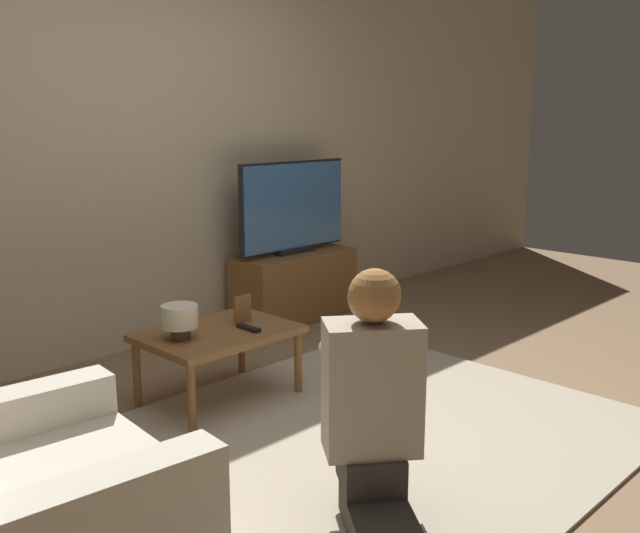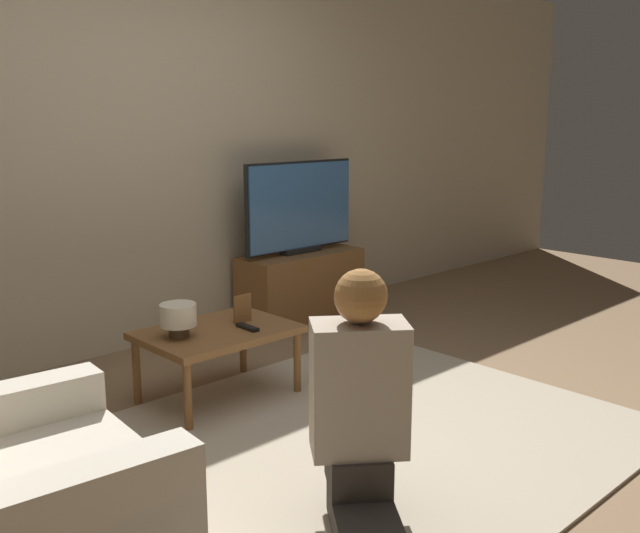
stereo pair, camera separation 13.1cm
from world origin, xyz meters
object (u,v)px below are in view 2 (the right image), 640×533
coffee_table (217,337)px  table_lamp (178,317)px  tv (300,207)px  person_kneeling (359,400)px

coffee_table → table_lamp: size_ratio=4.24×
coffee_table → table_lamp: table_lamp is taller
table_lamp → tv: bearing=27.6°
coffee_table → person_kneeling: bearing=-103.3°
tv → table_lamp: 1.77m
tv → person_kneeling: tv is taller
tv → person_kneeling: (-1.63, -2.11, -0.35)m
tv → person_kneeling: 2.69m
table_lamp → coffee_table: bearing=-4.3°
person_kneeling → table_lamp: person_kneeling is taller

